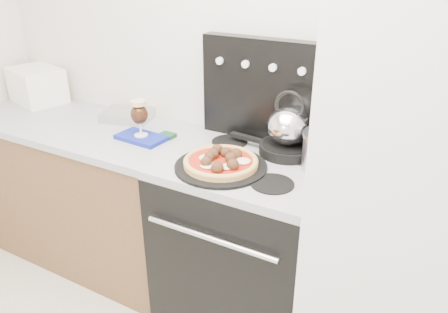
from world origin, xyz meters
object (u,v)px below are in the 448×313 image
Objects in this scene: beer_glass at (140,118)px; tea_kettle at (289,123)px; fridge at (414,196)px; pizza at (221,160)px; stove_body at (247,247)px; stock_pot at (328,153)px; oven_mitt at (141,138)px; base_cabinet at (88,193)px; pizza_pan at (221,166)px; skillet at (287,149)px; toaster_oven at (37,85)px.

beer_glass is 0.89× the size of tea_kettle.
pizza is at bearing -173.04° from fridge.
stove_body is 0.85m from beer_glass.
oven_mitt is at bearing -174.56° from stock_pot.
stock_pot is (1.44, 0.06, 0.57)m from base_cabinet.
base_cabinet is 0.76m from beer_glass.
stock_pot reaches higher than stove_body.
tea_kettle reaches higher than stock_pot.
skillet reaches higher than pizza_pan.
fridge is 0.78m from pizza_pan.
pizza_pan is (0.54, -0.12, 0.02)m from oven_mitt.
base_cabinet is 0.78m from toaster_oven.
base_cabinet is 1.11m from stove_body.
fridge is at bearing -1.59° from base_cabinet.
fridge is at bearing -17.27° from stock_pot.
pizza is at bearing -124.97° from skillet.
beer_glass is at bearing 178.95° from fridge.
tea_kettle reaches higher than pizza_pan.
stove_body is 0.78m from oven_mitt.
base_cabinet is 1.88m from fridge.
tea_kettle is at bearing 0.00° from skillet.
base_cabinet is 0.76× the size of fridge.
pizza_pan is 1.56× the size of skillet.
stove_body is 0.46× the size of fridge.
fridge is 7.27× the size of skillet.
fridge is 0.78m from pizza.
base_cabinet is 7.55× the size of beer_glass.
toaster_oven is at bearing -168.96° from tea_kettle.
beer_glass is (0.00, 0.00, 0.11)m from oven_mitt.
pizza_pan is at bearing -12.46° from beer_glass.
tea_kettle is (0.20, 0.28, 0.12)m from pizza.
skillet reaches higher than stove_body.
fridge is 5.52× the size of toaster_oven.
oven_mitt is (0.98, -0.18, -0.10)m from toaster_oven.
beer_glass is 0.47× the size of pizza_pan.
tea_kettle is (1.22, 0.14, 0.64)m from base_cabinet.
toaster_oven is 0.84× the size of pizza_pan.
base_cabinet is at bearing 176.97° from beer_glass.
oven_mitt is at bearing -155.88° from tea_kettle.
beer_glass is (0.49, -0.03, 0.59)m from base_cabinet.
pizza_pan reaches higher than base_cabinet.
toaster_oven reaches higher than oven_mitt.
toaster_oven is 1.55m from pizza_pan.
beer_glass is (0.98, -0.18, 0.01)m from toaster_oven.
oven_mitt is 0.55m from pizza.
stove_body is 2.16× the size of pizza_pan.
stock_pot reaches higher than oven_mitt.
stove_body is 0.54m from pizza.
base_cabinet is at bearing -173.65° from skillet.
toaster_oven is at bearing 174.87° from fridge.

